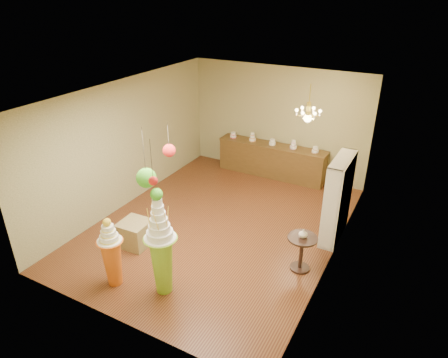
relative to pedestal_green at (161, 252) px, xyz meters
The scene contains 17 objects.
floor 2.45m from the pedestal_green, 93.85° to the left, with size 6.50×6.50×0.00m, color #5A2F18.
ceiling 3.19m from the pedestal_green, 93.85° to the left, with size 6.50×6.50×0.00m, color white.
wall_back 5.61m from the pedestal_green, 91.60° to the left, with size 5.00×0.04×3.00m, color tan.
wall_front 1.18m from the pedestal_green, 99.42° to the right, with size 5.00×0.04×3.00m, color tan.
wall_left 3.59m from the pedestal_green, 138.96° to the left, with size 0.04×6.50×3.00m, color tan.
wall_right 3.36m from the pedestal_green, 44.60° to the left, with size 0.04×6.50×3.00m, color tan.
pedestal_green is the anchor object (origin of this frame).
pedestal_orange 0.96m from the pedestal_green, 163.67° to the right, with size 0.49×0.49×1.35m.
burlap_riser 1.67m from the pedestal_green, 147.59° to the left, with size 0.58×0.58×0.53m, color #978552.
sideboard 5.29m from the pedestal_green, 91.69° to the left, with size 3.04×0.54×1.16m.
shelving_unit 3.80m from the pedestal_green, 54.95° to the left, with size 0.33×1.20×1.80m.
round_table 2.59m from the pedestal_green, 41.62° to the left, with size 0.74×0.74×0.71m.
vase 2.56m from the pedestal_green, 41.62° to the left, with size 0.16×0.16×0.17m, color beige.
pom_red_left 1.76m from the pedestal_green, 84.67° to the left, with size 0.21×0.21×0.57m.
pom_green_mid 1.37m from the pedestal_green, behind, with size 0.32×0.32×0.99m.
pom_red_right 1.63m from the pedestal_green, 54.69° to the right, with size 0.13×0.13×0.69m.
chandelier 4.34m from the pedestal_green, 73.49° to the left, with size 0.74×0.74×0.85m.
Camera 1 is at (3.69, -6.64, 4.87)m, focal length 32.00 mm.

